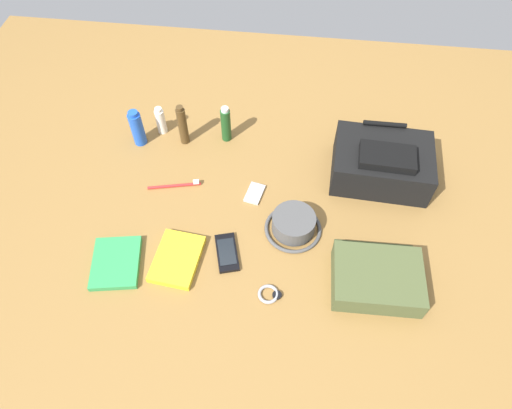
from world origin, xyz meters
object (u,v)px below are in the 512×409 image
at_px(paperback_novel, 116,263).
at_px(wristwatch, 269,294).
at_px(shampoo_bottle, 226,124).
at_px(backpack, 382,163).
at_px(bucket_hat, 293,225).
at_px(travel_guidebook, 177,259).
at_px(toothpaste_tube, 161,121).
at_px(toiletry_pouch, 377,277).
at_px(cologne_bottle, 183,125).
at_px(cell_phone, 227,253).
at_px(deodorant_spray, 137,128).
at_px(toothbrush, 177,185).
at_px(media_player, 255,193).

xyz_separation_m(paperback_novel, wristwatch, (0.48, -0.05, -0.00)).
relative_size(shampoo_bottle, wristwatch, 2.12).
relative_size(backpack, paperback_novel, 1.71).
distance_m(bucket_hat, travel_guidebook, 0.38).
bearing_deg(shampoo_bottle, toothpaste_tube, 178.16).
xyz_separation_m(toiletry_pouch, wristwatch, (-0.31, -0.08, -0.03)).
height_order(cologne_bottle, travel_guidebook, cologne_bottle).
height_order(paperback_novel, wristwatch, paperback_novel).
bearing_deg(toiletry_pouch, cell_phone, 174.12).
relative_size(toiletry_pouch, paperback_novel, 1.33).
xyz_separation_m(deodorant_spray, cell_phone, (0.39, -0.44, -0.07)).
distance_m(backpack, bucket_hat, 0.39).
relative_size(deodorant_spray, cell_phone, 1.02).
height_order(shampoo_bottle, wristwatch, shampoo_bottle).
distance_m(bucket_hat, cell_phone, 0.23).
height_order(cologne_bottle, toothbrush, cologne_bottle).
xyz_separation_m(shampoo_bottle, cell_phone, (0.08, -0.49, -0.07)).
height_order(deodorant_spray, cologne_bottle, cologne_bottle).
relative_size(cologne_bottle, travel_guidebook, 0.87).
bearing_deg(toothbrush, wristwatch, -45.77).
bearing_deg(cell_phone, bucket_hat, 29.78).
xyz_separation_m(toiletry_pouch, shampoo_bottle, (-0.53, 0.54, 0.04)).
bearing_deg(bucket_hat, toothpaste_tube, 143.58).
distance_m(backpack, cell_phone, 0.61).
relative_size(toiletry_pouch, wristwatch, 3.71).
relative_size(toothpaste_tube, wristwatch, 1.63).
xyz_separation_m(toiletry_pouch, toothbrush, (-0.67, 0.29, -0.03)).
distance_m(backpack, toothbrush, 0.71).
distance_m(deodorant_spray, toothpaste_tube, 0.10).
height_order(cologne_bottle, media_player, cologne_bottle).
bearing_deg(toiletry_pouch, backpack, 86.65).
bearing_deg(travel_guidebook, shampoo_bottle, 82.45).
bearing_deg(toothbrush, backpack, 10.70).
bearing_deg(cologne_bottle, shampoo_bottle, 12.23).
bearing_deg(cologne_bottle, backpack, -6.78).
distance_m(toiletry_pouch, shampoo_bottle, 0.76).
bearing_deg(toothbrush, toiletry_pouch, -23.57).
distance_m(deodorant_spray, toothbrush, 0.27).
relative_size(travel_guidebook, toothbrush, 1.08).
relative_size(backpack, media_player, 3.64).
bearing_deg(backpack, cell_phone, -141.99).
height_order(backpack, bucket_hat, backpack).
distance_m(bucket_hat, wristwatch, 0.25).
relative_size(toiletry_pouch, shampoo_bottle, 1.75).
xyz_separation_m(cologne_bottle, travel_guidebook, (0.08, -0.50, -0.07)).
relative_size(toothpaste_tube, cologne_bottle, 0.68).
xyz_separation_m(shampoo_bottle, paperback_novel, (-0.26, -0.57, -0.06)).
relative_size(backpack, cologne_bottle, 2.00).
relative_size(shampoo_bottle, toothbrush, 0.83).
height_order(cell_phone, toothbrush, toothbrush).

